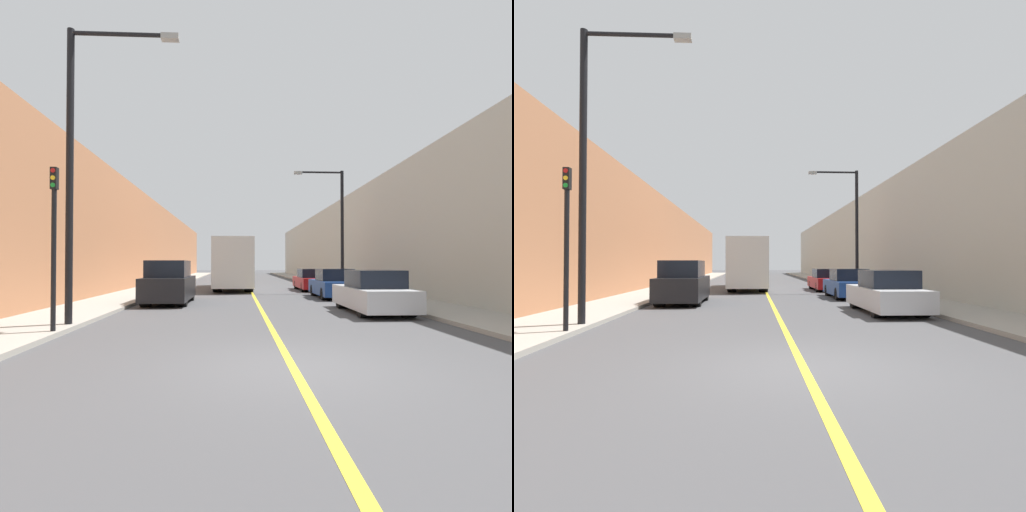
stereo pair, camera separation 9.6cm
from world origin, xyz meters
TOP-DOWN VIEW (x-y plane):
  - ground_plane at (0.00, 0.00)m, footprint 200.00×200.00m
  - sidewalk_left at (-6.71, 30.00)m, footprint 2.77×72.00m
  - sidewalk_right at (6.71, 30.00)m, footprint 2.77×72.00m
  - building_row_left at (-10.09, 30.00)m, footprint 4.00×72.00m
  - building_row_right at (10.09, 30.00)m, footprint 4.00×72.00m
  - road_center_line at (0.00, 30.00)m, footprint 0.16×72.00m
  - bus at (-1.16, 21.52)m, footprint 2.54×10.20m
  - parked_suv_left at (-3.99, 11.25)m, footprint 1.92×4.41m
  - car_right_near at (4.04, 7.54)m, footprint 1.89×4.49m
  - car_right_mid at (4.15, 13.86)m, footprint 1.87×4.28m
  - car_right_far at (4.05, 19.73)m, footprint 1.77×4.74m
  - street_lamp_left at (-5.35, 4.43)m, footprint 3.11×0.24m
  - street_lamp_right at (5.32, 17.57)m, footprint 3.11×0.24m
  - traffic_light at (-5.52, 3.27)m, footprint 0.16×0.18m

SIDE VIEW (x-z plane):
  - ground_plane at x=0.00m, z-range 0.00..0.00m
  - road_center_line at x=0.00m, z-range 0.00..0.01m
  - sidewalk_left at x=-6.71m, z-range 0.00..0.13m
  - sidewalk_right at x=6.71m, z-range 0.00..0.13m
  - car_right_far at x=4.05m, z-range -0.07..1.38m
  - car_right_mid at x=4.15m, z-range -0.08..1.45m
  - car_right_near at x=4.04m, z-range -0.08..1.48m
  - parked_suv_left at x=-3.99m, z-range -0.08..1.86m
  - bus at x=-1.16m, z-range 0.12..3.53m
  - traffic_light at x=-5.52m, z-range 0.32..4.39m
  - building_row_left at x=-10.09m, z-range 0.00..7.30m
  - building_row_right at x=10.09m, z-range 0.00..7.39m
  - street_lamp_right at x=5.32m, z-range 0.73..8.18m
  - street_lamp_left at x=-5.35m, z-range 0.74..8.99m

